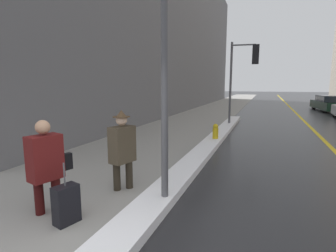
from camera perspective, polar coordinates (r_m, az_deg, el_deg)
sidewalk_slab at (r=17.63m, az=7.66°, el=2.20°), size 4.00×80.00×0.01m
road_centre_stripe at (r=17.33m, az=27.38°, el=1.13°), size 0.16×80.00×0.00m
snow_bank_curb at (r=8.88m, az=8.99°, el=-4.07°), size 0.59×15.46×0.17m
building_facade_left at (r=24.22m, az=-1.48°, el=19.90°), size 6.00×36.00×13.30m
lamp_post at (r=4.32m, az=-0.76°, el=15.15°), size 0.28×0.28×4.16m
traffic_light_near at (r=13.39m, az=16.49°, el=12.42°), size 1.31×0.38×4.09m
pedestrian_with_shoulder_bag at (r=4.63m, az=-24.99°, el=-7.24°), size 0.42×0.73×1.54m
pedestrian_in_glasses at (r=5.21m, az=-9.93°, el=-4.50°), size 0.41×0.55×1.60m
parked_car_dark_green at (r=24.43m, az=31.83°, el=4.17°), size 2.22×4.95×1.22m
rolling_suitcase at (r=4.36m, az=-21.27°, el=-15.68°), size 0.31×0.41×0.95m
fire_hydrant at (r=9.50m, az=10.28°, el=-1.64°), size 0.20×0.20×0.70m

